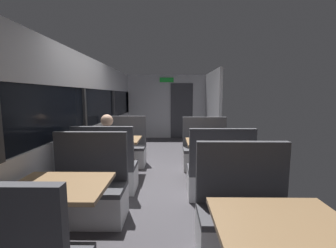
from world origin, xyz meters
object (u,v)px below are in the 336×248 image
Objects in this scene: dining_table_front_aisle at (281,235)px; seated_passenger at (108,158)px; dining_table_mid_window at (116,144)px; bench_rear_aisle_facing_entry at (205,153)px; bench_near_window_facing_entry at (88,194)px; bench_mid_window_facing_entry at (124,151)px; bench_front_aisle_facing_entry at (245,221)px; bench_mid_window_facing_end at (107,172)px; dining_table_near_window at (60,195)px; dining_table_rear_aisle at (211,146)px; bench_rear_aisle_facing_end at (219,176)px.

dining_table_front_aisle is 2.85m from seated_passenger.
bench_rear_aisle_facing_entry is at bearing 15.59° from dining_table_mid_window.
bench_near_window_facing_entry is at bearing -131.27° from bench_rear_aisle_facing_entry.
bench_mid_window_facing_entry reaches higher than dining_table_front_aisle.
bench_rear_aisle_facing_entry is (1.79, 0.50, -0.31)m from dining_table_mid_window.
bench_mid_window_facing_entry is at bearing 90.00° from dining_table_mid_window.
seated_passenger is at bearing 139.79° from bench_front_aisle_facing_entry.
bench_near_window_facing_entry is at bearing -90.00° from bench_mid_window_facing_end.
dining_table_near_window is 2.71m from dining_table_rear_aisle.
bench_mid_window_facing_entry is 1.34m from seated_passenger.
dining_table_front_aisle is 0.77m from bench_front_aisle_facing_entry.
dining_table_mid_window is at bearing -164.41° from bench_rear_aisle_facing_entry.
bench_rear_aisle_facing_end is 1.82m from seated_passenger.
seated_passenger reaches higher than bench_front_aisle_facing_entry.
dining_table_mid_window is at bearing 90.00° from bench_near_window_facing_entry.
dining_table_front_aisle is at bearing -50.09° from bench_mid_window_facing_end.
dining_table_rear_aisle is (1.79, 1.34, 0.31)m from bench_near_window_facing_entry.
dining_table_mid_window and dining_table_front_aisle have the same top height.
dining_table_mid_window is at bearing -90.00° from bench_mid_window_facing_entry.
dining_table_near_window is at bearing -131.27° from dining_table_rear_aisle.
bench_mid_window_facing_end reaches higher than dining_table_mid_window.
dining_table_rear_aisle is at bearing 36.82° from bench_near_window_facing_entry.
seated_passenger reaches higher than dining_table_front_aisle.
dining_table_mid_window is at bearing 90.00° from bench_mid_window_facing_end.
bench_near_window_facing_entry is at bearing 90.00° from dining_table_near_window.
dining_table_mid_window is 0.82× the size of bench_front_aisle_facing_entry.
bench_mid_window_facing_entry is 2.40m from bench_rear_aisle_facing_end.
dining_table_front_aisle is at bearing -90.00° from bench_front_aisle_facing_entry.
bench_near_window_facing_entry is 1.90m from bench_rear_aisle_facing_end.
bench_mid_window_facing_entry is at bearing 138.23° from bench_rear_aisle_facing_end.
bench_mid_window_facing_end is 1.88m from dining_table_rear_aisle.
bench_mid_window_facing_end reaches higher than dining_table_front_aisle.
bench_near_window_facing_entry is 2.71m from bench_rear_aisle_facing_entry.
dining_table_rear_aisle is 0.82× the size of bench_rear_aisle_facing_entry.
bench_front_aisle_facing_entry is at bearing -90.00° from bench_rear_aisle_facing_entry.
bench_rear_aisle_facing_end is (0.00, -0.70, -0.31)m from dining_table_rear_aisle.
bench_rear_aisle_facing_end is (0.00, 1.94, -0.31)m from dining_table_front_aisle.
bench_mid_window_facing_end is 0.22m from seated_passenger.
bench_rear_aisle_facing_entry is (1.79, 2.74, -0.31)m from dining_table_near_window.
bench_mid_window_facing_end is at bearing 129.91° from dining_table_front_aisle.
bench_rear_aisle_facing_end and bench_rear_aisle_facing_entry have the same top height.
bench_rear_aisle_facing_end is (1.79, 1.34, -0.31)m from dining_table_near_window.
dining_table_rear_aisle is (0.00, 1.94, 0.31)m from bench_front_aisle_facing_entry.
bench_mid_window_facing_end is 1.22× the size of dining_table_front_aisle.
bench_near_window_facing_entry is (0.00, 0.70, -0.31)m from dining_table_near_window.
seated_passenger is (-1.79, 1.51, 0.21)m from bench_front_aisle_facing_entry.
bench_rear_aisle_facing_entry is at bearing 90.00° from dining_table_rear_aisle.
seated_passenger is at bearing 90.00° from bench_near_window_facing_entry.
bench_near_window_facing_entry reaches higher than dining_table_mid_window.
bench_mid_window_facing_entry is 1.00× the size of bench_front_aisle_facing_entry.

